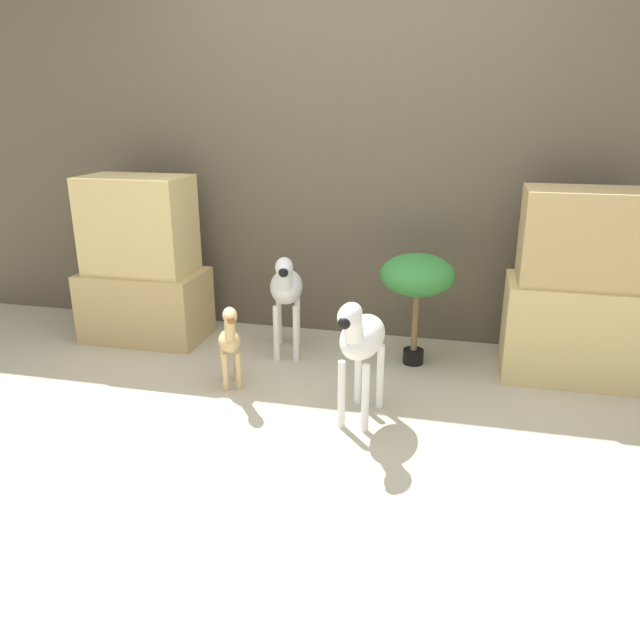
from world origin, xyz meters
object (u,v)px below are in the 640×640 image
zebra_right (361,339)px  giraffe_figurine (230,339)px  zebra_left (286,288)px  potted_palm_front (417,278)px

zebra_right → giraffe_figurine: 0.79m
giraffe_figurine → zebra_left: bearing=73.6°
zebra_left → potted_palm_front: potted_palm_front is taller
zebra_right → potted_palm_front: bearing=75.9°
zebra_right → potted_palm_front: (0.20, 0.78, 0.10)m
zebra_left → zebra_right: bearing=-51.7°
zebra_left → giraffe_figurine: (-0.16, -0.55, -0.15)m
giraffe_figurine → potted_palm_front: 1.14m
zebra_left → potted_palm_front: bearing=2.4°
zebra_right → zebra_left: (-0.59, 0.75, 0.00)m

